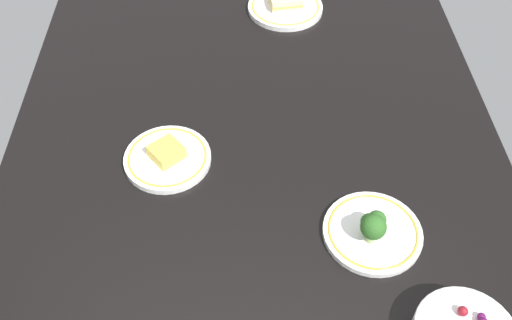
{
  "coord_description": "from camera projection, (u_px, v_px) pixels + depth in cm",
  "views": [
    {
      "loc": [
        -82.03,
        2.77,
        99.06
      ],
      "look_at": [
        0.0,
        0.0,
        6.0
      ],
      "focal_mm": 39.82,
      "sensor_mm": 36.0,
      "label": 1
    }
  ],
  "objects": [
    {
      "name": "plate_sandwich",
      "position": [
        285.0,
        6.0,
        1.64
      ],
      "size": [
        21.71,
        21.71,
        4.65
      ],
      "color": "white",
      "rests_on": "dining_table"
    },
    {
      "name": "plate_cheese",
      "position": [
        167.0,
        157.0,
        1.26
      ],
      "size": [
        19.36,
        19.36,
        4.4
      ],
      "color": "white",
      "rests_on": "dining_table"
    },
    {
      "name": "plate_broccoli",
      "position": [
        373.0,
        230.0,
        1.12
      ],
      "size": [
        19.84,
        19.84,
        8.32
      ],
      "color": "white",
      "rests_on": "dining_table"
    },
    {
      "name": "dining_table",
      "position": [
        256.0,
        172.0,
        1.27
      ],
      "size": [
        159.33,
        113.48,
        4.0
      ],
      "primitive_type": "cube",
      "color": "black",
      "rests_on": "ground"
    }
  ]
}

